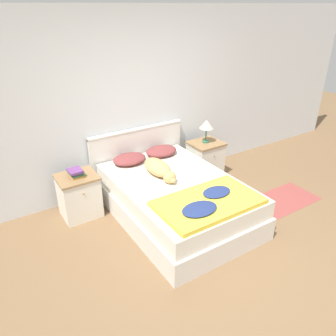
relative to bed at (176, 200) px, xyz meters
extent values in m
plane|color=brown|center=(-0.02, -1.01, -0.26)|extent=(16.00, 16.00, 0.00)
cube|color=silver|center=(-0.02, 1.12, 1.01)|extent=(9.00, 0.06, 2.55)
cube|color=silver|center=(0.00, 0.00, -0.11)|extent=(1.42, 2.06, 0.30)
cube|color=silver|center=(0.00, 0.00, 0.16)|extent=(1.36, 2.00, 0.23)
cube|color=silver|center=(0.00, 1.05, 0.19)|extent=(1.50, 0.04, 0.90)
cylinder|color=silver|center=(0.00, 1.05, 0.64)|extent=(1.50, 0.06, 0.06)
cube|color=silver|center=(-1.05, 0.73, 0.01)|extent=(0.48, 0.42, 0.55)
cube|color=#937047|center=(-1.05, 0.73, 0.31)|extent=(0.50, 0.44, 0.03)
sphere|color=#937047|center=(-1.05, 0.51, 0.17)|extent=(0.02, 0.02, 0.02)
cube|color=silver|center=(1.05, 0.73, 0.01)|extent=(0.48, 0.42, 0.55)
cube|color=#937047|center=(1.05, 0.73, 0.31)|extent=(0.50, 0.44, 0.03)
sphere|color=#937047|center=(1.05, 0.51, 0.17)|extent=(0.02, 0.02, 0.02)
ellipsoid|color=brown|center=(-0.26, 0.80, 0.33)|extent=(0.48, 0.36, 0.12)
ellipsoid|color=brown|center=(0.26, 0.80, 0.33)|extent=(0.48, 0.36, 0.12)
cube|color=yellow|center=(0.00, -0.63, 0.30)|extent=(1.17, 0.70, 0.05)
ellipsoid|color=navy|center=(-0.21, -0.73, 0.34)|extent=(0.41, 0.28, 0.05)
ellipsoid|color=navy|center=(0.18, -0.56, 0.34)|extent=(0.35, 0.24, 0.04)
ellipsoid|color=tan|center=(-0.10, 0.31, 0.37)|extent=(0.27, 0.52, 0.19)
sphere|color=tan|center=(-0.10, 0.02, 0.35)|extent=(0.16, 0.16, 0.16)
ellipsoid|color=tan|center=(-0.10, -0.05, 0.34)|extent=(0.07, 0.09, 0.07)
cone|color=tan|center=(-0.14, 0.03, 0.41)|extent=(0.05, 0.05, 0.06)
cone|color=tan|center=(-0.05, 0.03, 0.41)|extent=(0.05, 0.05, 0.06)
ellipsoid|color=tan|center=(-0.06, 0.53, 0.31)|extent=(0.16, 0.23, 0.07)
cube|color=orange|center=(-1.04, 0.73, 0.33)|extent=(0.15, 0.20, 0.02)
cube|color=#337547|center=(-1.04, 0.73, 0.35)|extent=(0.16, 0.21, 0.03)
cube|color=#232328|center=(-1.05, 0.72, 0.38)|extent=(0.16, 0.20, 0.02)
cube|color=#703D7F|center=(-1.06, 0.73, 0.40)|extent=(0.17, 0.19, 0.03)
cylinder|color=#336B4C|center=(1.05, 0.74, 0.33)|extent=(0.11, 0.11, 0.02)
cylinder|color=#336B4C|center=(1.05, 0.74, 0.45)|extent=(0.02, 0.02, 0.21)
cone|color=beige|center=(1.05, 0.74, 0.62)|extent=(0.22, 0.22, 0.13)
cube|color=#93423D|center=(1.45, -0.49, -0.26)|extent=(1.19, 0.58, 0.00)
camera|label=1|loc=(-2.04, -2.99, 2.28)|focal=35.00mm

